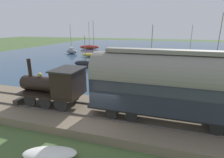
# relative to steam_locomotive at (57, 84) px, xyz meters

# --- Properties ---
(ground_plane) EXTENTS (200.00, 200.00, 0.00)m
(ground_plane) POSITION_rel_steam_locomotive_xyz_m (-0.99, -3.87, -2.34)
(ground_plane) COLOR #476033
(harbor_water) EXTENTS (80.00, 80.00, 0.01)m
(harbor_water) POSITION_rel_steam_locomotive_xyz_m (43.05, -3.87, -2.34)
(harbor_water) COLOR #2D4760
(harbor_water) RESTS_ON ground
(rail_embankment) EXTENTS (5.49, 56.00, 0.69)m
(rail_embankment) POSITION_rel_steam_locomotive_xyz_m (0.00, -3.87, -2.05)
(rail_embankment) COLOR #756651
(rail_embankment) RESTS_ON ground
(steam_locomotive) EXTENTS (2.49, 5.37, 3.47)m
(steam_locomotive) POSITION_rel_steam_locomotive_xyz_m (0.00, 0.00, 0.00)
(steam_locomotive) COLOR black
(steam_locomotive) RESTS_ON rail_embankment
(passenger_coach) EXTENTS (2.51, 10.66, 4.52)m
(passenger_coach) POSITION_rel_steam_locomotive_xyz_m (0.00, -8.30, 0.80)
(passenger_coach) COLOR black
(passenger_coach) RESTS_ON rail_embankment
(sailboat_red) EXTENTS (2.48, 6.23, 8.19)m
(sailboat_red) POSITION_rel_steam_locomotive_xyz_m (39.95, 15.22, -1.68)
(sailboat_red) COLOR #B72D23
(sailboat_red) RESTS_ON harbor_water
(sailboat_black) EXTENTS (1.60, 4.36, 5.21)m
(sailboat_black) POSITION_rel_steam_locomotive_xyz_m (15.91, 5.18, -1.77)
(sailboat_black) COLOR black
(sailboat_black) RESTS_ON harbor_water
(sailboat_yellow) EXTENTS (1.66, 6.45, 7.94)m
(sailboat_yellow) POSITION_rel_steam_locomotive_xyz_m (26.16, 7.94, -1.87)
(sailboat_yellow) COLOR gold
(sailboat_yellow) RESTS_ON harbor_water
(sailboat_white) EXTENTS (1.92, 5.31, 6.85)m
(sailboat_white) POSITION_rel_steam_locomotive_xyz_m (14.49, -5.70, -1.76)
(sailboat_white) COLOR white
(sailboat_white) RESTS_ON harbor_water
(sailboat_gray) EXTENTS (2.07, 3.73, 7.36)m
(sailboat_gray) POSITION_rel_steam_locomotive_xyz_m (29.30, 15.45, -1.67)
(sailboat_gray) COLOR gray
(sailboat_gray) RESTS_ON harbor_water
(sailboat_teal) EXTENTS (3.38, 6.09, 8.19)m
(sailboat_teal) POSITION_rel_steam_locomotive_xyz_m (14.73, -13.97, -1.76)
(sailboat_teal) COLOR #1E707A
(sailboat_teal) RESTS_ON harbor_water
(sailboat_navy) EXTENTS (2.36, 3.70, 7.01)m
(sailboat_navy) POSITION_rel_steam_locomotive_xyz_m (31.93, -12.81, -1.58)
(sailboat_navy) COLOR #192347
(sailboat_navy) RESTS_ON harbor_water
(rowboat_mid_harbor) EXTENTS (0.91, 2.27, 0.48)m
(rowboat_mid_harbor) POSITION_rel_steam_locomotive_xyz_m (11.14, -2.73, -2.09)
(rowboat_mid_harbor) COLOR beige
(rowboat_mid_harbor) RESTS_ON harbor_water
(rowboat_far_out) EXTENTS (3.04, 2.64, 0.42)m
(rowboat_far_out) POSITION_rel_steam_locomotive_xyz_m (6.51, -7.09, -2.12)
(rowboat_far_out) COLOR #B7B2A3
(rowboat_far_out) RESTS_ON harbor_water
(beached_dinghy) EXTENTS (1.88, 3.00, 0.44)m
(beached_dinghy) POSITION_rel_steam_locomotive_xyz_m (-4.46, -2.36, -2.12)
(beached_dinghy) COLOR silver
(beached_dinghy) RESTS_ON ground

